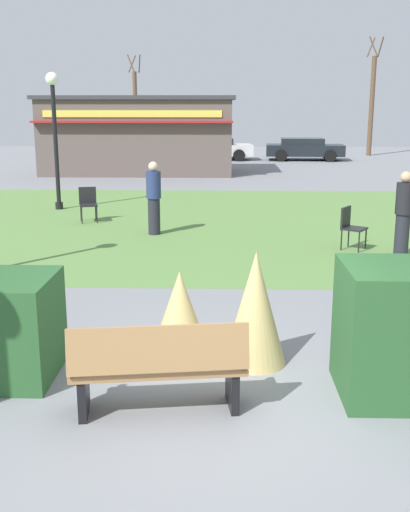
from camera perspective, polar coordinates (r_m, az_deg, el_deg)
name	(u,v)px	position (r m, az deg, el deg)	size (l,w,h in m)	color
ground_plane	(222,403)	(6.41, 1.61, -13.42)	(80.00, 80.00, 0.00)	slate
lawn_patch	(223,222)	(15.95, 1.72, 3.20)	(36.00, 12.00, 0.01)	#5B8442
park_bench	(159,367)	(6.03, -4.30, -10.24)	(1.76, 0.75, 0.95)	#9E7547
ornamental_grass_behind_left	(180,314)	(7.33, -2.33, -5.39)	(0.73, 0.73, 1.05)	tan
ornamental_grass_behind_right	(255,308)	(7.10, 4.69, -4.85)	(0.73, 0.73, 1.34)	tan
lamppost_far	(55,124)	(18.19, -13.76, 11.82)	(0.36, 0.36, 3.83)	black
food_kiosk	(139,135)	(27.78, -6.14, 11.11)	(8.46, 4.34, 3.33)	#594C47
cafe_chair_west	(350,224)	(13.14, 13.32, 2.86)	(0.61, 0.61, 0.89)	black
cafe_chair_east	(88,201)	(16.17, -10.77, 4.99)	(0.55, 0.55, 0.89)	black
person_strolling	(154,198)	(14.29, -4.76, 5.40)	(0.34, 0.34, 1.69)	#23232D
person_standing	(404,213)	(12.76, 17.92, 3.77)	(0.34, 0.34, 1.69)	#23232D
parked_car_west_slot	(121,148)	(34.83, -7.80, 9.89)	(4.33, 2.31, 1.20)	#B7BABF
parked_car_center_slot	(213,148)	(34.36, 0.73, 9.96)	(4.36, 2.38, 1.20)	silver
parked_car_east_slot	(304,148)	(34.64, 9.17, 9.82)	(4.30, 2.25, 1.20)	black
tree_left_bg	(135,109)	(42.13, -6.47, 13.39)	(0.91, 0.96, 6.15)	brown
tree_right_bg	(372,104)	(38.71, 15.19, 13.46)	(0.91, 0.96, 6.79)	brown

